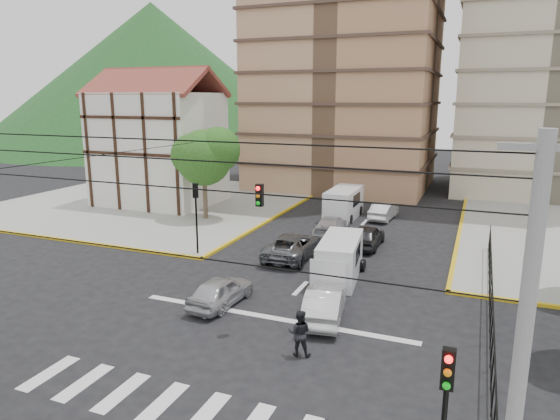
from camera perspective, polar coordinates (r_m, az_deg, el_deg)
The scene contains 21 objects.
ground at distance 21.79m, azimuth -2.20°, elevation -13.44°, with size 160.00×160.00×0.00m, color black.
sidewalk_nw at distance 48.04m, azimuth -14.31°, elevation 0.91°, with size 26.00×26.00×0.15m, color gray.
crosswalk_stripes at distance 17.23m, azimuth -11.00°, elevation -21.41°, with size 12.00×2.40×0.01m, color silver.
stop_line at distance 22.78m, azimuth -0.94°, elevation -12.20°, with size 13.00×0.40×0.01m, color silver.
tudor_building at distance 46.70m, azimuth -13.66°, elevation 7.04°, with size 10.80×8.05×12.23m.
distant_hill at distance 108.20m, azimuth -14.17°, elevation 14.71°, with size 70.00×70.00×28.00m, color #184919.
park_fence at distance 24.31m, azimuth 22.77°, elevation -11.60°, with size 0.10×22.50×1.66m, color black, non-canonical shape.
tree_tudor at distance 39.52m, azimuth -8.57°, elevation 6.23°, with size 5.39×4.40×7.43m.
traffic_light_se at distance 11.94m, azimuth 18.30°, elevation -20.97°, with size 0.28×0.22×4.40m.
traffic_light_nw at distance 30.82m, azimuth -9.58°, elevation 0.40°, with size 0.28×0.22×4.40m.
traffic_light_hanging at distance 18.10m, azimuth -4.99°, elevation 0.87°, with size 18.00×9.12×0.92m.
utility_pole_se at distance 10.10m, azimuth 25.59°, elevation -17.31°, with size 1.40×0.28×9.00m.
van_right_lane at distance 27.03m, azimuth 6.72°, elevation -5.74°, with size 2.51×5.14×2.22m.
van_left_lane at distance 40.47m, azimuth 7.18°, elevation 0.62°, with size 2.24×5.34×2.41m.
car_silver_front_left at distance 23.99m, azimuth -6.80°, elevation -9.18°, with size 1.63×4.04×1.38m, color #B9B9BE.
car_white_front_right at distance 22.52m, azimuth 5.15°, elevation -10.51°, with size 1.56×4.46×1.47m, color silver.
car_grey_mid_left at distance 30.56m, azimuth 1.43°, elevation -4.10°, with size 2.51×5.43×1.51m, color #585B5F.
car_silver_rear_left at distance 35.49m, azimuth 5.90°, elevation -1.85°, with size 1.98×4.86×1.41m, color silver.
car_darkgrey_mid_right at distance 33.17m, azimuth 9.91°, elevation -2.94°, with size 1.77×4.40×1.50m, color #29292C.
car_white_rear_right at distance 40.93m, azimuth 11.77°, elevation -0.10°, with size 1.47×4.21×1.39m, color silver.
pedestrian_crosswalk at distance 19.43m, azimuth 2.25°, elevation -13.87°, with size 0.89×0.69×1.82m, color black.
Camera 1 is at (8.06, -17.81, 9.62)m, focal length 32.00 mm.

